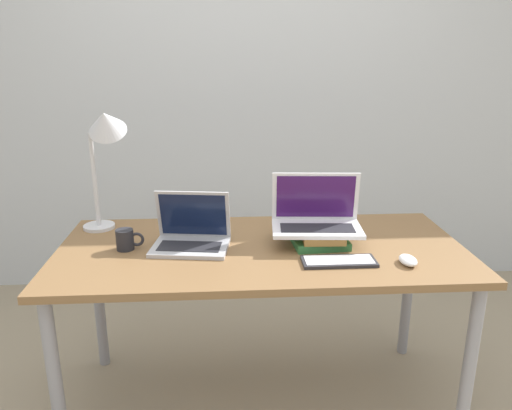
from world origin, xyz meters
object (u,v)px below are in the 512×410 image
Objects in this scene: mouse at (408,260)px; laptop_left at (191,236)px; mug at (126,240)px; book_stack at (319,236)px; laptop_on_books at (316,218)px; wireless_keyboard at (339,261)px; desk_lamp at (104,136)px.

laptop_left is at bearing 164.45° from mouse.
laptop_left is 0.26m from mug.
laptop_on_books is at bearing 141.11° from book_stack.
laptop_on_books reaches higher than wireless_keyboard.
mug is at bearing -177.72° from laptop_on_books.
laptop_on_books is 0.66× the size of desk_lamp.
mouse is at bearing -15.55° from laptop_left.
desk_lamp is at bearing 159.36° from mouse.
mug is (-0.78, -0.03, -0.07)m from laptop_on_books.
wireless_keyboard is at bearing -19.59° from laptop_left.
mug is 0.46m from desk_lamp.
laptop_left is at bearing 2.95° from mug.
desk_lamp is at bearing 166.68° from book_stack.
mouse is at bearing -6.11° from wireless_keyboard.
mug is at bearing 167.19° from wireless_keyboard.
book_stack is at bearing 99.98° from wireless_keyboard.
laptop_left is 0.53m from book_stack.
mouse is at bearing -20.64° from desk_lamp.
wireless_keyboard is at bearing -80.02° from book_stack.
book_stack is 1.00m from desk_lamp.
laptop_on_books is at bearing 102.92° from wireless_keyboard.
laptop_left reaches higher than book_stack.
desk_lamp is at bearing 155.72° from wireless_keyboard.
desk_lamp reaches higher than laptop_on_books.
laptop_on_books is at bearing 2.28° from mug.
mouse is 0.90× the size of mug.
laptop_left is 0.52m from laptop_on_books.
book_stack is 0.79m from mug.
laptop_left is 0.87× the size of laptop_on_books.
mug is (-1.09, 0.22, 0.03)m from mouse.
book_stack is 2.53× the size of mouse.
laptop_on_books is 3.38× the size of mug.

